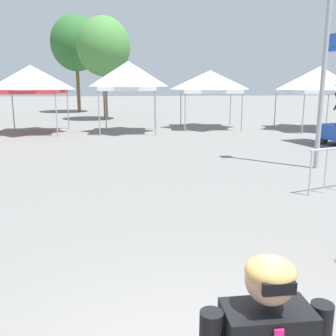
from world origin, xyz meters
name	(u,v)px	position (x,y,z in m)	size (l,w,h in m)	color
canopy_tent_far_right	(31,79)	(-5.33, 17.65, 2.68)	(3.16, 3.16, 3.37)	#9E9EA3
canopy_tent_behind_center	(128,76)	(-0.50, 17.42, 2.85)	(2.98, 2.98, 3.57)	#9E9EA3
canopy_tent_center	(210,82)	(3.98, 18.84, 2.56)	(3.30, 3.30, 3.17)	#9E9EA3
canopy_tent_far_left	(319,80)	(9.65, 17.62, 2.65)	(3.65, 3.65, 3.35)	#9E9EA3
light_pole_near_lift	(330,1)	(5.09, 8.34, 4.75)	(0.36, 0.36, 8.36)	#9E9EA3
tree_behind_tents_center	(76,43)	(-4.75, 31.20, 5.66)	(4.13, 4.13, 7.95)	brown
tree_behind_tents_left	(104,47)	(-2.10, 24.28, 4.82)	(3.52, 3.52, 6.77)	brown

